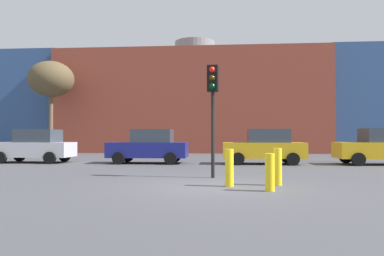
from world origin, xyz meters
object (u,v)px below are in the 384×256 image
at_px(traffic_light_island, 213,95).
at_px(bollard_yellow_0, 278,167).
at_px(parked_car_0, 35,146).
at_px(parked_car_2, 265,147).
at_px(bare_tree_0, 51,80).
at_px(bollard_yellow_2, 229,168).
at_px(parked_car_3, 381,147).
at_px(bollard_yellow_1, 270,172).
at_px(parked_car_1, 149,146).

xyz_separation_m(traffic_light_island, bollard_yellow_0, (1.90, -1.77, -2.27)).
distance_m(parked_car_0, bollard_yellow_0, 14.13).
distance_m(parked_car_2, bare_tree_0, 18.41).
relative_size(traffic_light_island, bollard_yellow_2, 3.64).
height_order(parked_car_3, bollard_yellow_0, parked_car_3).
relative_size(parked_car_2, bollard_yellow_2, 3.87).
height_order(traffic_light_island, bollard_yellow_1, traffic_light_island).
relative_size(traffic_light_island, bollard_yellow_0, 3.58).
distance_m(bollard_yellow_0, bollard_yellow_1, 1.21).
distance_m(parked_car_3, bollard_yellow_2, 11.41).
relative_size(traffic_light_island, bollard_yellow_1, 3.95).
relative_size(parked_car_0, parked_car_2, 1.00).
distance_m(parked_car_2, bollard_yellow_2, 8.75).
distance_m(parked_car_3, bollard_yellow_0, 10.29).
relative_size(parked_car_1, parked_car_3, 0.98).
relative_size(parked_car_2, parked_car_3, 0.98).
height_order(traffic_light_island, bollard_yellow_0, traffic_light_island).
distance_m(bollard_yellow_1, bollard_yellow_2, 1.32).
xyz_separation_m(parked_car_0, traffic_light_island, (9.60, -6.44, 1.93)).
bearing_deg(parked_car_1, traffic_light_island, 118.25).
bearing_deg(bollard_yellow_1, bare_tree_0, 128.59).
bearing_deg(bollard_yellow_2, parked_car_1, 115.02).
bearing_deg(parked_car_3, bare_tree_0, -22.67).
bearing_deg(parked_car_3, bollard_yellow_1, 54.94).
xyz_separation_m(parked_car_1, parked_car_3, (11.56, -0.00, 0.02)).
height_order(parked_car_1, traffic_light_island, traffic_light_island).
relative_size(parked_car_3, bare_tree_0, 0.57).
bearing_deg(bollard_yellow_2, parked_car_0, 139.91).
height_order(parked_car_2, bollard_yellow_2, parked_car_2).
relative_size(parked_car_3, traffic_light_island, 1.08).
xyz_separation_m(bollard_yellow_0, bollard_yellow_2, (-1.38, -0.32, -0.01)).
bearing_deg(parked_car_3, traffic_light_island, 38.48).
xyz_separation_m(parked_car_2, bollard_yellow_1, (-0.91, -9.36, -0.39)).
bearing_deg(bollard_yellow_1, parked_car_1, 118.08).
bearing_deg(bare_tree_0, parked_car_2, -29.73).
xyz_separation_m(parked_car_2, parked_car_3, (5.65, -0.00, 0.02)).
height_order(parked_car_3, bollard_yellow_1, parked_car_3).
bearing_deg(parked_car_3, parked_car_1, -0.00).
relative_size(parked_car_3, bollard_yellow_0, 3.89).
xyz_separation_m(parked_car_3, bollard_yellow_2, (-7.58, -8.52, -0.37)).
xyz_separation_m(bare_tree_0, bollard_yellow_1, (14.49, -18.16, -5.31)).
relative_size(bollard_yellow_0, bollard_yellow_1, 1.10).
bearing_deg(traffic_light_island, bollard_yellow_1, 37.77).
distance_m(parked_car_0, bollard_yellow_2, 13.24).
height_order(traffic_light_island, bollard_yellow_2, traffic_light_island).
relative_size(parked_car_0, bollard_yellow_0, 3.81).
distance_m(parked_car_3, bare_tree_0, 23.34).
height_order(parked_car_0, parked_car_2, parked_car_2).
height_order(bare_tree_0, bollard_yellow_1, bare_tree_0).
xyz_separation_m(parked_car_2, traffic_light_island, (-2.45, -6.44, 1.93)).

